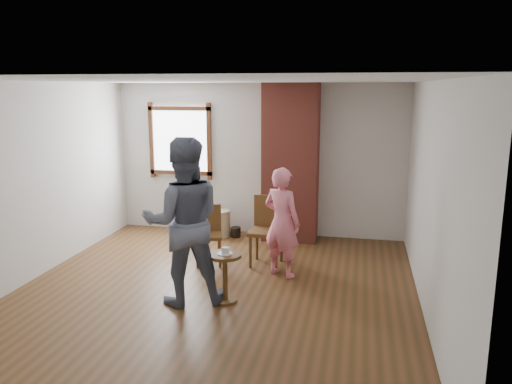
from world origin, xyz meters
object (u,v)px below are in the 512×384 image
dining_chair_left (208,231)px  side_table (225,270)px  person_pink (282,222)px  stoneware_crock (220,223)px  dining_chair_right (268,226)px  man (184,222)px

dining_chair_left → side_table: dining_chair_left is taller
side_table → person_pink: (0.52, 0.99, 0.35)m
stoneware_crock → dining_chair_right: dining_chair_right is taller
stoneware_crock → man: size_ratio=0.23×
dining_chair_right → side_table: bearing=-97.2°
dining_chair_left → dining_chair_right: dining_chair_right is taller
side_table → person_pink: person_pink is taller
man → person_pink: (0.99, 1.08, -0.24)m
dining_chair_left → dining_chair_right: size_ratio=0.86×
dining_chair_left → man: man is taller
stoneware_crock → side_table: (0.81, -2.59, 0.18)m
side_table → man: size_ratio=0.30×
dining_chair_right → side_table: size_ratio=1.65×
dining_chair_right → man: 1.73m
man → stoneware_crock: bearing=-105.6°
dining_chair_right → man: size_ratio=0.50×
dining_chair_left → man: (0.14, -1.37, 0.51)m
dining_chair_right → person_pink: size_ratio=0.66×
man → person_pink: size_ratio=1.32×
person_pink → stoneware_crock: bearing=-25.0°
man → dining_chair_right: bearing=-137.9°
dining_chair_left → stoneware_crock: bearing=79.9°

